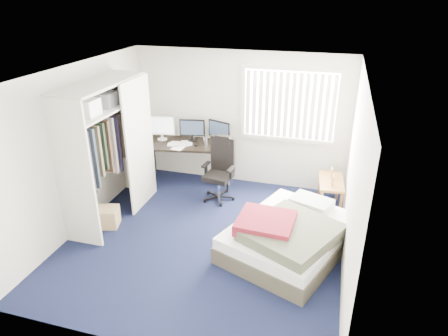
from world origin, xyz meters
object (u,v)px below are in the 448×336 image
desk (189,142)px  office_chair (220,175)px  nightstand (331,184)px  bed (289,235)px

desk → office_chair: desk is taller
desk → nightstand: 2.69m
office_chair → bed: size_ratio=0.51×
desk → bed: desk is taller
office_chair → bed: bearing=-42.5°
office_chair → nightstand: (1.91, 0.13, 0.03)m
nightstand → bed: bearing=-109.7°
desk → office_chair: bearing=-30.8°
nightstand → bed: nightstand is taller
nightstand → office_chair: bearing=-176.2°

